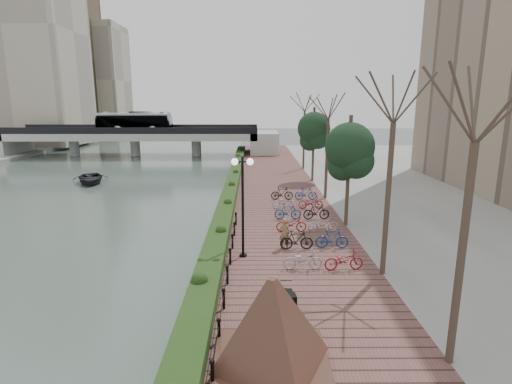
{
  "coord_description": "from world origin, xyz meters",
  "views": [
    {
      "loc": [
        2.46,
        -13.96,
        7.66
      ],
      "look_at": [
        2.62,
        11.35,
        2.0
      ],
      "focal_mm": 28.0,
      "sensor_mm": 36.0,
      "label": 1
    }
  ],
  "objects_px": {
    "granite_monument": "(272,323)",
    "pedestrian": "(284,233)",
    "boat": "(90,178)",
    "lamppost": "(243,185)",
    "motorcycle": "(289,298)"
  },
  "relations": [
    {
      "from": "granite_monument",
      "to": "motorcycle",
      "type": "relative_size",
      "value": 3.27
    },
    {
      "from": "motorcycle",
      "to": "boat",
      "type": "relative_size",
      "value": 0.29
    },
    {
      "from": "motorcycle",
      "to": "pedestrian",
      "type": "bearing_deg",
      "value": 80.21
    },
    {
      "from": "motorcycle",
      "to": "lamppost",
      "type": "bearing_deg",
      "value": 102.06
    },
    {
      "from": "granite_monument",
      "to": "boat",
      "type": "distance_m",
      "value": 32.85
    },
    {
      "from": "granite_monument",
      "to": "boat",
      "type": "xyz_separation_m",
      "value": [
        -16.38,
        28.44,
        -1.32
      ]
    },
    {
      "from": "granite_monument",
      "to": "boat",
      "type": "height_order",
      "value": "granite_monument"
    },
    {
      "from": "granite_monument",
      "to": "lamppost",
      "type": "relative_size",
      "value": 0.95
    },
    {
      "from": "lamppost",
      "to": "pedestrian",
      "type": "distance_m",
      "value": 3.54
    },
    {
      "from": "granite_monument",
      "to": "motorcycle",
      "type": "xyz_separation_m",
      "value": [
        0.78,
        3.15,
        -0.9
      ]
    },
    {
      "from": "granite_monument",
      "to": "motorcycle",
      "type": "distance_m",
      "value": 3.37
    },
    {
      "from": "granite_monument",
      "to": "pedestrian",
      "type": "xyz_separation_m",
      "value": [
        1.05,
        9.27,
        -0.55
      ]
    },
    {
      "from": "lamppost",
      "to": "boat",
      "type": "bearing_deg",
      "value": 127.26
    },
    {
      "from": "granite_monument",
      "to": "lamppost",
      "type": "distance_m",
      "value": 8.54
    },
    {
      "from": "motorcycle",
      "to": "boat",
      "type": "bearing_deg",
      "value": 116.98
    }
  ]
}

